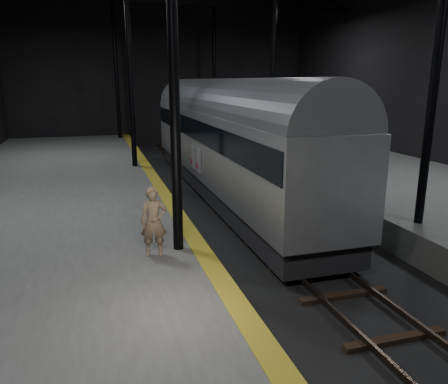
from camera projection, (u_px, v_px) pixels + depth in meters
name	position (u px, v px, depth m)	size (l,w,h in m)	color
ground	(258.00, 225.00, 16.56)	(44.00, 44.00, 0.00)	black
platform_left	(45.00, 231.00, 14.36)	(9.00, 43.80, 1.00)	#4A4947
platform_right	(424.00, 197.00, 18.51)	(9.00, 43.80, 1.00)	#4A4947
tactile_strip	(173.00, 206.00, 15.41)	(0.50, 43.80, 0.01)	olive
track	(258.00, 223.00, 16.54)	(2.40, 43.00, 0.24)	#3F3328
train	(224.00, 134.00, 19.96)	(2.95, 19.72, 5.27)	gray
woman	(154.00, 222.00, 10.88)	(0.65, 0.43, 1.78)	#8B7055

